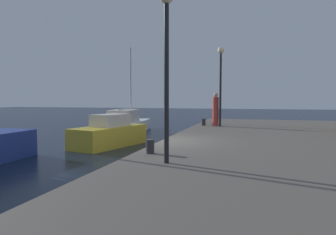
{
  "coord_description": "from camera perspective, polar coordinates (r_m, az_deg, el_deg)",
  "views": [
    {
      "loc": [
        3.31,
        -10.99,
        2.38
      ],
      "look_at": [
        -0.81,
        3.89,
        1.41
      ],
      "focal_mm": 32.86,
      "sensor_mm": 36.0,
      "label": 1
    }
  ],
  "objects": [
    {
      "name": "person_mid_promenade",
      "position": [
        17.67,
        8.81,
        1.3
      ],
      "size": [
        0.34,
        0.34,
        1.89
      ],
      "color": "#B23833",
      "rests_on": "quay_dock"
    },
    {
      "name": "bollard_north",
      "position": [
        8.86,
        -3.33,
        -5.39
      ],
      "size": [
        0.24,
        0.24,
        0.4
      ],
      "primitive_type": "cylinder",
      "color": "#2D2D33",
      "rests_on": "quay_dock"
    },
    {
      "name": "ground_plane",
      "position": [
        11.73,
        -1.25,
        -8.13
      ],
      "size": [
        120.0,
        120.0,
        0.0
      ],
      "primitive_type": "plane",
      "color": "black"
    },
    {
      "name": "bollard_south",
      "position": [
        17.98,
        6.6,
        -0.84
      ],
      "size": [
        0.24,
        0.24,
        0.4
      ],
      "primitive_type": "cylinder",
      "color": "#2D2D33",
      "rests_on": "quay_dock"
    },
    {
      "name": "lamp_post_near_edge",
      "position": [
        7.53,
        -0.29,
        13.41
      ],
      "size": [
        0.36,
        0.36,
        4.18
      ],
      "color": "black",
      "rests_on": "quay_dock"
    },
    {
      "name": "motorboat_yellow",
      "position": [
        15.54,
        -10.79,
        -2.97
      ],
      "size": [
        2.63,
        4.4,
        1.59
      ],
      "color": "gold",
      "rests_on": "ground"
    },
    {
      "name": "sailboat_white",
      "position": [
        21.36,
        -7.81,
        -1.22
      ],
      "size": [
        3.04,
        7.11,
        6.07
      ],
      "color": "white",
      "rests_on": "ground"
    },
    {
      "name": "lamp_post_mid_promenade",
      "position": [
        17.56,
        9.73,
        8.23
      ],
      "size": [
        0.36,
        0.36,
        4.43
      ],
      "color": "black",
      "rests_on": "quay_dock"
    }
  ]
}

